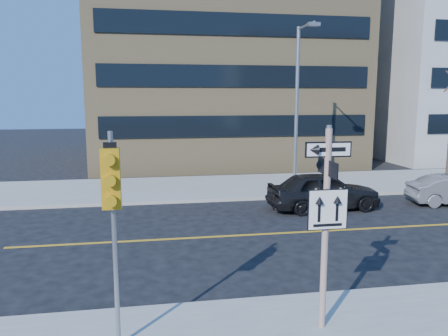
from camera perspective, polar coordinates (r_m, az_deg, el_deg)
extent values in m
plane|color=black|center=(11.76, 7.86, -14.57)|extent=(120.00, 120.00, 0.00)
cylinder|color=silver|center=(8.81, 13.08, -8.02)|extent=(0.13, 0.13, 4.00)
cylinder|color=gray|center=(8.45, 13.58, 5.26)|extent=(0.10, 0.10, 0.06)
cube|color=black|center=(8.49, 13.47, 2.37)|extent=(0.92, 0.03, 0.30)
cube|color=black|center=(8.53, 13.39, 0.03)|extent=(0.03, 0.92, 0.30)
cube|color=white|center=(8.62, 13.41, -5.32)|extent=(0.80, 0.03, 0.80)
cylinder|color=gray|center=(8.19, -14.09, -9.38)|extent=(0.09, 0.09, 4.00)
cube|color=#C68F12|center=(7.70, -14.55, -1.36)|extent=(0.32, 0.22, 1.05)
sphere|color=#8C0705|center=(7.53, -14.73, 1.10)|extent=(0.17, 0.17, 0.17)
sphere|color=black|center=(7.59, -14.63, -1.52)|extent=(0.17, 0.17, 0.17)
sphere|color=black|center=(7.66, -14.52, -4.10)|extent=(0.17, 0.17, 0.17)
imported|color=black|center=(19.05, 12.82, -2.91)|extent=(2.13, 4.84, 1.62)
cylinder|color=gray|center=(22.48, 9.45, 7.60)|extent=(0.18, 0.18, 8.00)
cylinder|color=gray|center=(21.79, 10.63, 17.81)|extent=(0.10, 2.20, 0.10)
cube|color=gray|center=(20.85, 11.62, 17.91)|extent=(0.55, 0.30, 0.16)
cube|color=tan|center=(35.90, -1.09, 16.01)|extent=(18.00, 18.00, 18.00)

